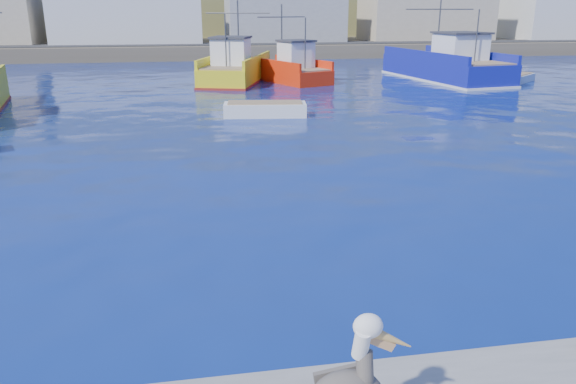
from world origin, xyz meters
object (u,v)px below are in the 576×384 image
(trawler_yellow_b, at_px, (236,69))
(pelican, at_px, (351,384))
(trawler_blue, at_px, (447,66))
(skiff_mid, at_px, (265,111))
(skiff_far, at_px, (519,79))
(boat_orange, at_px, (289,69))

(trawler_yellow_b, distance_m, pelican, 41.39)
(trawler_blue, xyz_separation_m, skiff_mid, (-17.47, -14.15, -0.85))
(trawler_blue, distance_m, skiff_far, 5.94)
(skiff_far, bearing_deg, pelican, -124.16)
(skiff_far, distance_m, pelican, 44.81)
(trawler_yellow_b, relative_size, boat_orange, 1.28)
(skiff_mid, bearing_deg, pelican, -95.32)
(skiff_far, bearing_deg, trawler_blue, 154.91)
(trawler_yellow_b, bearing_deg, skiff_far, -10.50)
(skiff_mid, xyz_separation_m, pelican, (-2.37, -25.40, 0.91))
(trawler_yellow_b, bearing_deg, pelican, -92.91)
(trawler_blue, relative_size, pelican, 8.26)
(trawler_blue, xyz_separation_m, boat_orange, (-13.31, 1.31, -0.12))
(trawler_yellow_b, bearing_deg, trawler_blue, -5.74)
(boat_orange, relative_size, skiff_mid, 1.96)
(skiff_far, bearing_deg, skiff_mid, -152.90)
(skiff_mid, bearing_deg, trawler_blue, 39.01)
(skiff_mid, relative_size, skiff_far, 1.24)
(skiff_mid, height_order, skiff_far, skiff_mid)
(skiff_mid, distance_m, skiff_far, 25.60)
(trawler_blue, xyz_separation_m, pelican, (-19.84, -39.56, 0.06))
(trawler_yellow_b, xyz_separation_m, trawler_blue, (17.73, -1.78, 0.13))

